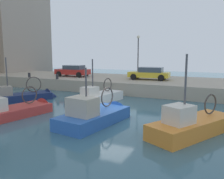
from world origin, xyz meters
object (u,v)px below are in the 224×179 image
object	(u,v)px
fishing_boat_orange	(196,131)
mooring_bollard_mid	(57,77)
fishing_boat_white	(99,101)
fishing_boat_navy	(20,99)
parked_car_yellow	(149,73)
fishing_boat_red	(17,114)
parked_car_red	(73,71)
quay_streetlamp	(138,49)
mooring_bollard_north	(29,75)
fishing_boat_blue	(98,120)

from	to	relation	value
fishing_boat_orange	mooring_bollard_mid	bearing A→B (deg)	60.64
fishing_boat_white	fishing_boat_navy	bearing A→B (deg)	108.97
fishing_boat_navy	parked_car_yellow	xyz separation A→B (m)	(9.85, -8.45, 1.79)
fishing_boat_navy	fishing_boat_white	world-z (taller)	fishing_boat_navy
fishing_boat_navy	parked_car_yellow	distance (m)	13.10
fishing_boat_red	parked_car_red	size ratio (longest dim) A/B	1.48
fishing_boat_orange	fishing_boat_navy	world-z (taller)	fishing_boat_orange
parked_car_red	quay_streetlamp	distance (m)	8.22
fishing_boat_white	mooring_bollard_north	bearing A→B (deg)	70.59
fishing_boat_orange	mooring_bollard_mid	xyz separation A→B (m)	(8.64, 15.36, 1.36)
mooring_bollard_mid	fishing_boat_red	bearing A→B (deg)	-155.69
fishing_boat_red	parked_car_red	xyz separation A→B (m)	(13.25, 4.65, 1.80)
parked_car_red	quay_streetlamp	bearing A→B (deg)	-71.96
quay_streetlamp	mooring_bollard_north	bearing A→B (deg)	116.55
fishing_boat_orange	mooring_bollard_north	xyz separation A→B (m)	(8.64, 19.36, 1.36)
fishing_boat_white	parked_car_yellow	bearing A→B (deg)	-14.60
fishing_boat_red	parked_car_yellow	world-z (taller)	fishing_boat_red
mooring_bollard_mid	quay_streetlamp	size ratio (longest dim) A/B	0.11
fishing_boat_blue	parked_car_yellow	bearing A→B (deg)	2.78
fishing_boat_red	mooring_bollard_mid	distance (m)	11.08
fishing_boat_white	mooring_bollard_mid	distance (m)	8.45
fishing_boat_navy	mooring_bollard_mid	size ratio (longest dim) A/B	12.28
fishing_boat_blue	parked_car_yellow	size ratio (longest dim) A/B	1.33
fishing_boat_navy	quay_streetlamp	distance (m)	14.19
fishing_boat_white	parked_car_red	world-z (taller)	fishing_boat_white
fishing_boat_red	quay_streetlamp	bearing A→B (deg)	-10.07
fishing_boat_red	fishing_boat_navy	bearing A→B (deg)	43.91
fishing_boat_navy	fishing_boat_red	xyz separation A→B (m)	(-3.81, -3.67, 0.00)
parked_car_yellow	mooring_bollard_north	distance (m)	13.80
mooring_bollard_north	quay_streetlamp	distance (m)	12.99
fishing_boat_navy	parked_car_red	distance (m)	9.66
quay_streetlamp	fishing_boat_navy	bearing A→B (deg)	151.45
fishing_boat_red	fishing_boat_white	bearing A→B (deg)	-24.82
parked_car_red	mooring_bollard_mid	xyz separation A→B (m)	(-3.23, -0.12, -0.43)
mooring_bollard_mid	quay_streetlamp	world-z (taller)	quay_streetlamp
fishing_boat_white	parked_car_yellow	world-z (taller)	fishing_boat_white
fishing_boat_red	mooring_bollard_mid	bearing A→B (deg)	24.31
parked_car_red	mooring_bollard_mid	world-z (taller)	parked_car_red
fishing_boat_orange	parked_car_red	xyz separation A→B (m)	(11.87, 15.48, 1.79)
fishing_boat_blue	parked_car_red	xyz separation A→B (m)	(12.28, 10.05, 1.76)
fishing_boat_navy	fishing_boat_white	bearing A→B (deg)	-71.03
parked_car_yellow	quay_streetlamp	distance (m)	3.82
fishing_boat_orange	fishing_boat_white	size ratio (longest dim) A/B	0.96
fishing_boat_orange	fishing_boat_blue	world-z (taller)	fishing_boat_orange
fishing_boat_white	fishing_boat_orange	bearing A→B (deg)	-120.06
fishing_boat_orange	fishing_boat_navy	bearing A→B (deg)	80.48
fishing_boat_blue	quay_streetlamp	bearing A→B (deg)	10.08
fishing_boat_orange	fishing_boat_white	xyz separation A→B (m)	(4.65, 8.04, -0.02)
fishing_boat_orange	quay_streetlamp	bearing A→B (deg)	29.38
mooring_bollard_north	quay_streetlamp	bearing A→B (deg)	-63.45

